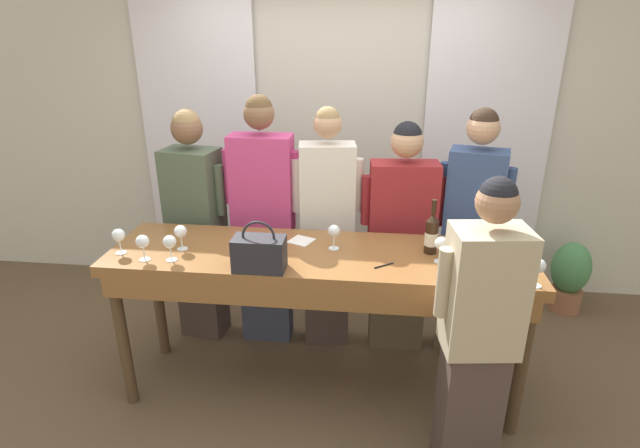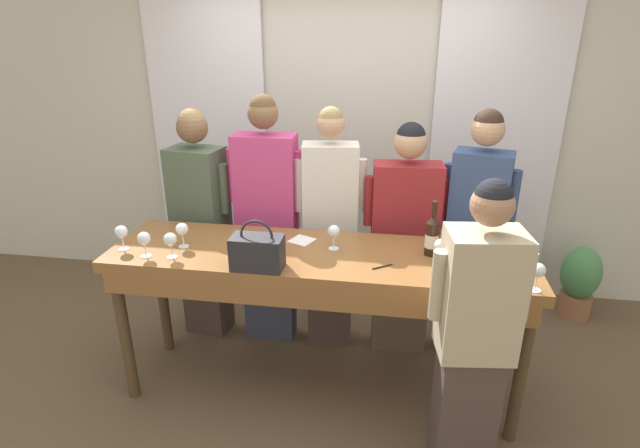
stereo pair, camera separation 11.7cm
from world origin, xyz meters
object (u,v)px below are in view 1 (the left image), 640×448
Objects in this scene: handbag at (259,253)px; guest_pink_top at (264,222)px; wine_glass_front_right at (181,232)px; guest_navy_coat at (470,233)px; wine_glass_back_mid at (441,244)px; wine_bottle at (432,234)px; wine_glass_front_mid at (143,242)px; potted_plant at (569,275)px; wine_glass_center_mid at (483,227)px; wine_glass_center_right at (538,267)px; guest_striped_shirt at (401,238)px; tasting_bar at (318,269)px; wine_glass_back_left at (334,232)px; guest_olive_jacket at (196,225)px; wine_glass_center_left at (119,236)px; host_pouring at (478,336)px; guest_cream_sweater at (327,229)px; wine_glass_front_left at (170,243)px.

guest_pink_top is (-0.16, 0.80, -0.14)m from handbag.
wine_glass_front_right is 0.09× the size of guest_navy_coat.
wine_bottle is at bearing 109.77° from wine_glass_back_mid.
wine_glass_front_mid is 0.25× the size of potted_plant.
wine_glass_back_mid is (-0.28, -0.29, -0.00)m from wine_glass_center_mid.
wine_glass_center_right is 1.07m from guest_striped_shirt.
wine_glass_back_left is (0.08, 0.08, 0.21)m from tasting_bar.
wine_glass_center_left is at bearing -106.03° from guest_olive_jacket.
wine_bottle is 0.19× the size of guest_olive_jacket.
wine_glass_center_left is 1.00× the size of wine_glass_back_mid.
wine_glass_front_right is at bearing 45.76° from wine_glass_front_mid.
wine_glass_front_right is at bearing -173.12° from wine_glass_back_left.
handbag is 1.87× the size of wine_glass_front_mid.
wine_glass_front_right is (0.16, 0.16, 0.00)m from wine_glass_front_mid.
handbag reaches higher than wine_glass_back_mid.
wine_glass_center_mid is at bearing -33.94° from guest_striped_shirt.
wine_glass_center_right is (1.94, -0.23, 0.00)m from wine_glass_front_right.
host_pouring is (1.79, -0.34, -0.25)m from wine_glass_front_mid.
guest_navy_coat is (1.41, -0.00, -0.02)m from guest_pink_top.
guest_navy_coat is (-0.18, 0.83, -0.17)m from wine_glass_center_right.
tasting_bar is 8.73× the size of handbag.
guest_striped_shirt is at bearing 107.14° from wine_glass_back_mid.
guest_pink_top is (0.69, 0.69, -0.15)m from wine_glass_center_left.
guest_striped_shirt is (0.51, 0.00, -0.05)m from guest_cream_sweater.
guest_striped_shirt is at bearing 22.86° from wine_glass_center_left.
wine_glass_front_mid is at bearing -124.06° from guest_pink_top.
handbag is at bearing -141.72° from tasting_bar.
wine_glass_center_left is 1.24m from wine_glass_back_left.
guest_navy_coat is (1.77, 0.75, -0.17)m from wine_glass_front_left.
wine_glass_back_left is 1.15m from guest_olive_jacket.
tasting_bar is 4.11× the size of potted_plant.
guest_pink_top is (0.36, 0.60, -0.15)m from wine_glass_front_right.
tasting_bar is at bearing -165.06° from wine_glass_center_mid.
handbag reaches higher than wine_glass_front_mid.
handbag is 1.49m from guest_navy_coat.
wine_glass_back_left is 0.08× the size of guest_pink_top.
tasting_bar is 0.24m from wine_glass_back_left.
handbag is at bearing -78.89° from guest_pink_top.
wine_glass_front_right is 3.08m from potted_plant.
wine_glass_back_mid is at bearing 11.50° from handbag.
wine_glass_front_right is (0.01, 0.15, 0.00)m from wine_glass_front_left.
guest_pink_top is (-1.41, 0.31, -0.15)m from wine_glass_center_mid.
tasting_bar is 16.33× the size of wine_glass_back_mid.
guest_olive_jacket is at bearing -180.00° from guest_cream_sweater.
handbag is (-0.93, -0.32, -0.02)m from wine_bottle.
wine_glass_front_mid is 0.93m from guest_pink_top.
handbag is at bearing -161.23° from wine_bottle.
wine_glass_center_mid is at bearing 10.23° from wine_glass_center_left.
wine_glass_center_mid is at bearing 46.08° from wine_glass_back_mid.
wine_glass_back_mid is 0.08× the size of guest_pink_top.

